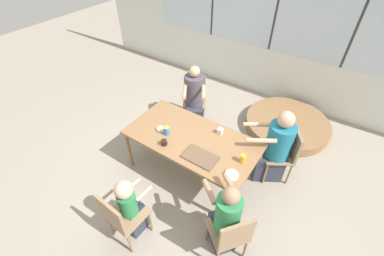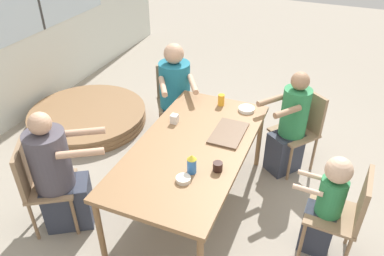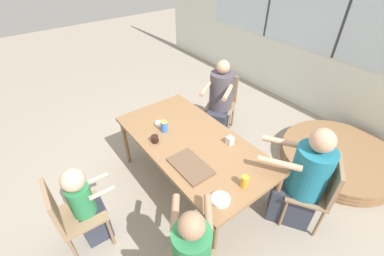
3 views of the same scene
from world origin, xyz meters
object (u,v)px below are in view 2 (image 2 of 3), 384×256
(person_toddler, at_px, (325,208))
(chair_for_man_teal_shirt, at_px, (174,95))
(chair_for_woman_green_shirt, at_px, (38,180))
(person_woman_green_shirt, at_px, (59,178))
(sippy_cup, at_px, (192,164))
(bowl_cereal, at_px, (247,109))
(chair_for_toddler, at_px, (347,211))
(juice_glass, at_px, (221,100))
(person_man_blue_shirt, at_px, (290,128))
(person_man_teal_shirt, at_px, (175,100))
(chair_for_man_blue_shirt, at_px, (302,124))
(coffee_mug, at_px, (218,166))
(milk_carton_small, at_px, (174,119))
(bowl_white_shallow, at_px, (183,179))
(folded_table_stack, at_px, (88,117))

(person_toddler, bearing_deg, chair_for_man_teal_shirt, 60.73)
(chair_for_woman_green_shirt, relative_size, chair_for_man_teal_shirt, 1.00)
(chair_for_woman_green_shirt, distance_m, chair_for_man_teal_shirt, 1.88)
(person_woman_green_shirt, relative_size, sippy_cup, 6.97)
(person_toddler, relative_size, bowl_cereal, 6.03)
(chair_for_toddler, xyz_separation_m, juice_glass, (0.84, 1.32, 0.26))
(person_man_blue_shirt, xyz_separation_m, person_man_teal_shirt, (0.06, 1.33, 0.01))
(chair_for_man_blue_shirt, distance_m, sippy_cup, 1.57)
(person_man_blue_shirt, distance_m, coffee_mug, 1.25)
(coffee_mug, xyz_separation_m, milk_carton_small, (0.51, 0.61, 0.01))
(person_woman_green_shirt, xyz_separation_m, juice_glass, (1.38, -0.99, 0.26))
(milk_carton_small, bearing_deg, sippy_cup, -144.72)
(chair_for_man_teal_shirt, height_order, juice_glass, chair_for_man_teal_shirt)
(person_man_blue_shirt, bearing_deg, person_woman_green_shirt, 79.89)
(person_man_blue_shirt, bearing_deg, milk_carton_small, 70.53)
(sippy_cup, bearing_deg, person_man_teal_shirt, 29.66)
(person_woman_green_shirt, distance_m, bowl_cereal, 1.88)
(milk_carton_small, xyz_separation_m, bowl_white_shallow, (-0.73, -0.41, -0.03))
(chair_for_man_teal_shirt, distance_m, juice_glass, 0.84)
(person_man_blue_shirt, relative_size, milk_carton_small, 13.23)
(person_man_blue_shirt, xyz_separation_m, juice_glass, (-0.16, 0.71, 0.26))
(bowl_cereal, bearing_deg, chair_for_man_teal_shirt, 69.23)
(person_toddler, bearing_deg, milk_carton_small, 80.18)
(sippy_cup, relative_size, juice_glass, 1.44)
(person_toddler, distance_m, bowl_cereal, 1.24)
(chair_for_man_teal_shirt, relative_size, person_woman_green_shirt, 0.74)
(sippy_cup, xyz_separation_m, folded_table_stack, (1.21, 1.96, -0.72))
(chair_for_man_teal_shirt, bearing_deg, sippy_cup, 87.91)
(coffee_mug, height_order, folded_table_stack, coffee_mug)
(person_toddler, bearing_deg, person_man_teal_shirt, 62.74)
(chair_for_man_teal_shirt, distance_m, milk_carton_small, 0.98)
(person_woman_green_shirt, bearing_deg, person_toddler, 72.23)
(chair_for_man_teal_shirt, xyz_separation_m, sippy_cup, (-1.46, -0.84, 0.29))
(person_woman_green_shirt, distance_m, person_man_teal_shirt, 1.65)
(chair_for_woman_green_shirt, distance_m, bowl_white_shallow, 1.29)
(person_woman_green_shirt, height_order, sippy_cup, person_woman_green_shirt)
(sippy_cup, xyz_separation_m, juice_glass, (1.10, 0.13, -0.03))
(juice_glass, distance_m, milk_carton_small, 0.58)
(person_man_blue_shirt, relative_size, sippy_cup, 6.79)
(chair_for_toddler, bearing_deg, milk_carton_small, 81.09)
(chair_for_man_teal_shirt, bearing_deg, coffee_mug, 94.94)
(juice_glass, xyz_separation_m, bowl_cereal, (-0.01, -0.27, -0.04))
(bowl_white_shallow, xyz_separation_m, bowl_cereal, (1.21, -0.16, -0.00))
(chair_for_man_teal_shirt, bearing_deg, chair_for_toddler, 117.43)
(chair_for_man_teal_shirt, bearing_deg, person_toddler, 115.60)
(chair_for_toddler, height_order, coffee_mug, chair_for_toddler)
(person_man_teal_shirt, relative_size, juice_glass, 10.26)
(chair_for_man_teal_shirt, height_order, chair_for_toddler, same)
(bowl_cereal, xyz_separation_m, folded_table_stack, (0.12, 2.11, -0.66))
(sippy_cup, bearing_deg, chair_for_man_blue_shirt, -25.91)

